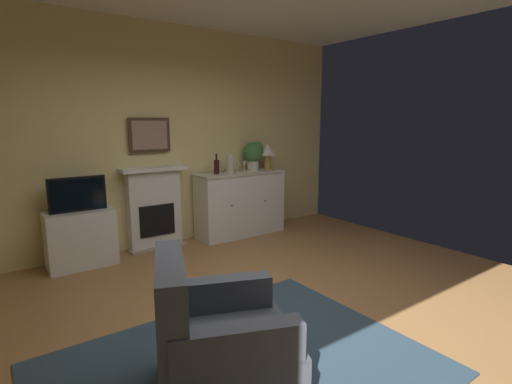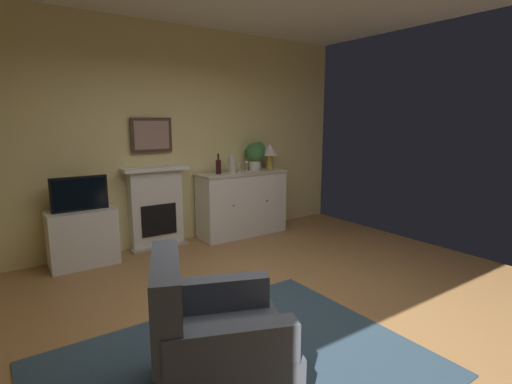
# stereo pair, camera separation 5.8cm
# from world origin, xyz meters

# --- Properties ---
(ground_plane) EXTENTS (5.93, 5.35, 0.10)m
(ground_plane) POSITION_xyz_m (0.00, 0.00, -0.05)
(ground_plane) COLOR #9E7042
(ground_plane) RESTS_ON ground
(wall_rear) EXTENTS (5.93, 0.06, 2.97)m
(wall_rear) POSITION_xyz_m (0.00, 2.65, 1.48)
(wall_rear) COLOR #EAD68C
(wall_rear) RESTS_ON ground_plane
(area_rug) EXTENTS (2.58, 1.97, 0.02)m
(area_rug) POSITION_xyz_m (-0.74, -0.40, 0.01)
(area_rug) COLOR #2D4251
(area_rug) RESTS_ON ground_plane
(fireplace_unit) EXTENTS (0.87, 0.30, 1.10)m
(fireplace_unit) POSITION_xyz_m (-0.21, 2.52, 0.55)
(fireplace_unit) COLOR white
(fireplace_unit) RESTS_ON ground_plane
(framed_picture) EXTENTS (0.55, 0.04, 0.45)m
(framed_picture) POSITION_xyz_m (-0.21, 2.56, 1.51)
(framed_picture) COLOR #473323
(sideboard_cabinet) EXTENTS (1.37, 0.49, 0.95)m
(sideboard_cabinet) POSITION_xyz_m (1.06, 2.34, 0.48)
(sideboard_cabinet) COLOR white
(sideboard_cabinet) RESTS_ON ground_plane
(table_lamp) EXTENTS (0.26, 0.26, 0.40)m
(table_lamp) POSITION_xyz_m (1.57, 2.34, 1.23)
(table_lamp) COLOR #B79338
(table_lamp) RESTS_ON sideboard_cabinet
(wine_bottle) EXTENTS (0.08, 0.08, 0.29)m
(wine_bottle) POSITION_xyz_m (0.66, 2.33, 1.06)
(wine_bottle) COLOR #331419
(wine_bottle) RESTS_ON sideboard_cabinet
(wine_glass_left) EXTENTS (0.07, 0.07, 0.16)m
(wine_glass_left) POSITION_xyz_m (0.99, 2.31, 1.08)
(wine_glass_left) COLOR silver
(wine_glass_left) RESTS_ON sideboard_cabinet
(wine_glass_center) EXTENTS (0.07, 0.07, 0.16)m
(wine_glass_center) POSITION_xyz_m (1.10, 2.28, 1.08)
(wine_glass_center) COLOR silver
(wine_glass_center) RESTS_ON sideboard_cabinet
(vase_decorative) EXTENTS (0.11, 0.11, 0.28)m
(vase_decorative) POSITION_xyz_m (0.86, 2.29, 1.09)
(vase_decorative) COLOR beige
(vase_decorative) RESTS_ON sideboard_cabinet
(tv_cabinet) EXTENTS (0.75, 0.42, 0.67)m
(tv_cabinet) POSITION_xyz_m (-1.18, 2.36, 0.33)
(tv_cabinet) COLOR white
(tv_cabinet) RESTS_ON ground_plane
(tv_set) EXTENTS (0.62, 0.07, 0.40)m
(tv_set) POSITION_xyz_m (-1.18, 2.33, 0.87)
(tv_set) COLOR black
(tv_set) RESTS_ON tv_cabinet
(potted_plant_small) EXTENTS (0.30, 0.30, 0.43)m
(potted_plant_small) POSITION_xyz_m (1.34, 2.39, 1.21)
(potted_plant_small) COLOR beige
(potted_plant_small) RESTS_ON sideboard_cabinet
(armchair) EXTENTS (1.03, 1.01, 0.92)m
(armchair) POSITION_xyz_m (-1.00, -0.52, 0.38)
(armchair) COLOR #474C56
(armchair) RESTS_ON ground_plane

